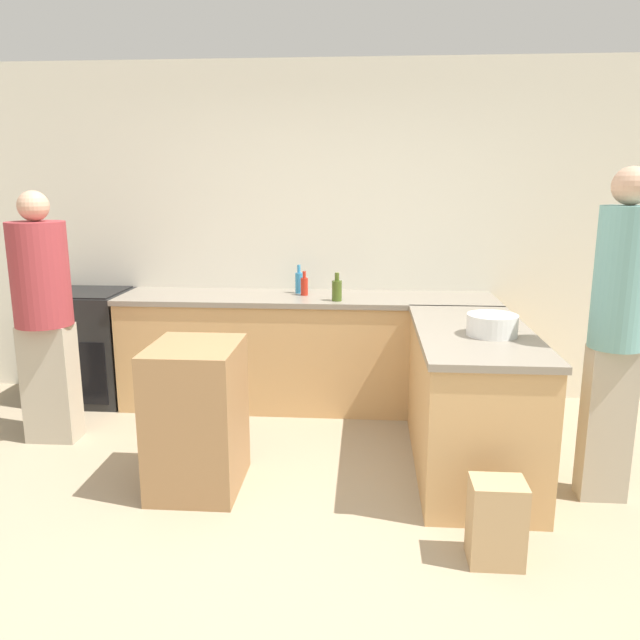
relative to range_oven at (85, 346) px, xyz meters
name	(u,v)px	position (x,y,z in m)	size (l,w,h in m)	color
ground_plane	(265,556)	(1.82, -2.12, -0.45)	(14.00, 14.00, 0.00)	tan
wall_back	(310,234)	(1.82, 0.34, 0.90)	(8.00, 0.06, 2.70)	silver
counter_back	(307,351)	(1.82, 0.00, 0.00)	(2.94, 0.65, 0.89)	tan
counter_peninsula	(470,399)	(2.95, -1.05, 0.00)	(0.69, 1.51, 0.89)	tan
range_oven	(85,346)	(0.00, 0.00, 0.00)	(0.70, 0.62, 0.91)	black
island_table	(197,417)	(1.32, -1.43, -0.02)	(0.50, 0.59, 0.87)	#997047
mixing_bowl	(492,325)	(3.02, -1.18, 0.50)	(0.29, 0.29, 0.12)	white
olive_oil_bottle	(337,290)	(2.07, -0.19, 0.53)	(0.07, 0.07, 0.21)	#475B1E
dish_soap_bottle	(299,282)	(1.75, 0.11, 0.53)	(0.06, 0.06, 0.23)	#338CBF
hot_sauce_bottle	(304,286)	(1.80, 0.02, 0.52)	(0.06, 0.06, 0.19)	red
person_by_range	(44,310)	(0.13, -0.83, 0.47)	(0.38, 0.38, 1.71)	#ADA38E
person_at_peninsula	(617,323)	(3.64, -1.39, 0.58)	(0.29, 0.29, 1.85)	#ADA38E
paper_bag	(496,522)	(2.92, -2.07, -0.24)	(0.25, 0.20, 0.41)	tan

